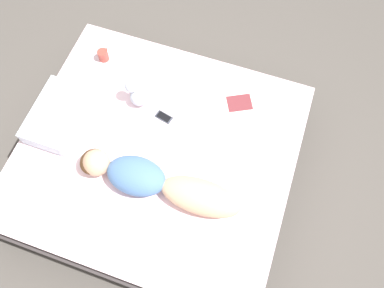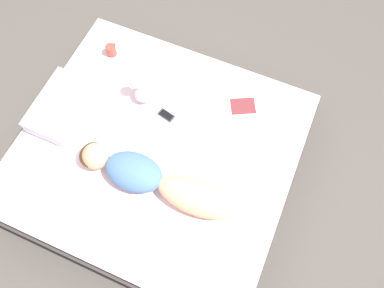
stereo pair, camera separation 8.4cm
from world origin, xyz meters
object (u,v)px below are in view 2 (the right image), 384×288
object	(u,v)px
person	(152,179)
open_magazine	(245,118)
cell_phone	(166,115)
coffee_mug	(111,50)

from	to	relation	value
person	open_magazine	world-z (taller)	person
open_magazine	cell_phone	distance (m)	0.63
open_magazine	coffee_mug	xyz separation A→B (m)	(0.14, 1.28, 0.05)
open_magazine	person	bearing A→B (deg)	123.02
open_magazine	coffee_mug	distance (m)	1.29
open_magazine	coffee_mug	size ratio (longest dim) A/B	4.51
person	open_magazine	size ratio (longest dim) A/B	2.26
cell_phone	coffee_mug	bearing A→B (deg)	75.20
coffee_mug	open_magazine	bearing A→B (deg)	-96.43
coffee_mug	cell_phone	size ratio (longest dim) A/B	0.81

